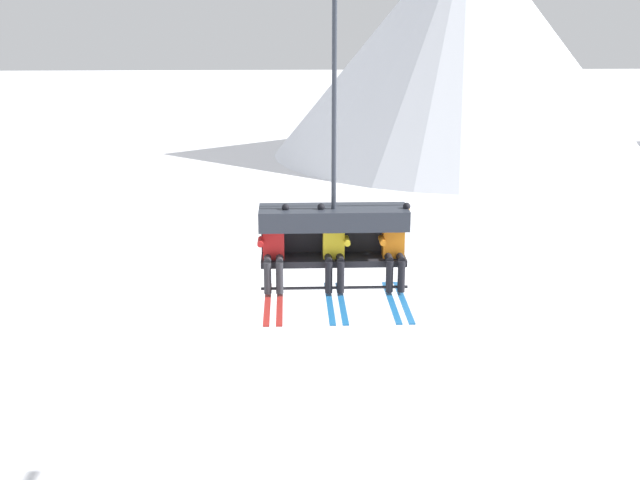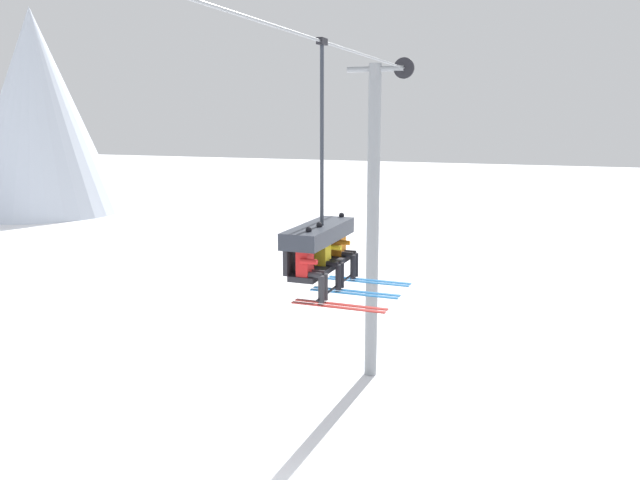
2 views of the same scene
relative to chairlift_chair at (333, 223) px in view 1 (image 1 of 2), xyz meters
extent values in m
cone|color=white|center=(9.38, 35.26, 1.26)|extent=(21.77, 21.77, 13.24)
cube|color=#232328|center=(0.00, -0.07, -0.56)|extent=(2.18, 0.48, 0.10)
cube|color=#232328|center=(0.00, 0.21, -0.29)|extent=(2.18, 0.08, 0.45)
cube|color=#2D333D|center=(0.00, -0.01, 0.09)|extent=(2.22, 0.68, 0.30)
cylinder|color=black|center=(0.00, -0.39, -0.89)|extent=(2.18, 0.04, 0.04)
cylinder|color=#2D333D|center=(0.00, -0.07, 1.86)|extent=(0.07, 0.07, 3.24)
cube|color=red|center=(-0.90, -0.09, -0.25)|extent=(0.32, 0.22, 0.52)
sphere|color=black|center=(-0.90, -0.09, 0.11)|extent=(0.22, 0.22, 0.22)
ellipsoid|color=black|center=(-0.90, -0.19, 0.11)|extent=(0.17, 0.04, 0.08)
cylinder|color=#2D2D33|center=(-0.99, -0.26, -0.47)|extent=(0.11, 0.34, 0.11)
cylinder|color=#2D2D33|center=(-0.81, -0.26, -0.47)|extent=(0.11, 0.34, 0.11)
cylinder|color=#2D2D33|center=(-0.99, -0.43, -0.71)|extent=(0.11, 0.11, 0.48)
cylinder|color=#2D2D33|center=(-0.81, -0.43, -0.71)|extent=(0.11, 0.11, 0.48)
cube|color=#B22823|center=(-0.99, -0.73, -1.00)|extent=(0.09, 1.70, 0.02)
cube|color=#B22823|center=(-0.81, -0.73, -1.00)|extent=(0.09, 1.70, 0.02)
cylinder|color=red|center=(-1.09, -0.24, -0.21)|extent=(0.09, 0.30, 0.09)
cylinder|color=red|center=(-0.71, -0.09, 0.10)|extent=(0.09, 0.09, 0.30)
sphere|color=black|center=(-0.71, -0.09, 0.27)|extent=(0.11, 0.11, 0.11)
cube|color=yellow|center=(0.00, -0.09, -0.25)|extent=(0.32, 0.22, 0.52)
sphere|color=maroon|center=(0.00, -0.09, 0.11)|extent=(0.22, 0.22, 0.22)
ellipsoid|color=black|center=(0.00, -0.19, 0.11)|extent=(0.17, 0.04, 0.08)
cylinder|color=black|center=(-0.09, -0.26, -0.47)|extent=(0.11, 0.34, 0.11)
cylinder|color=black|center=(0.09, -0.26, -0.47)|extent=(0.11, 0.34, 0.11)
cylinder|color=black|center=(-0.09, -0.43, -0.71)|extent=(0.11, 0.11, 0.48)
cylinder|color=black|center=(0.09, -0.43, -0.71)|extent=(0.11, 0.11, 0.48)
cube|color=#1E6BB2|center=(-0.09, -0.73, -1.00)|extent=(0.09, 1.70, 0.02)
cube|color=#1E6BB2|center=(0.09, -0.73, -1.00)|extent=(0.09, 1.70, 0.02)
cylinder|color=yellow|center=(-0.19, -0.09, 0.10)|extent=(0.09, 0.09, 0.30)
sphere|color=black|center=(-0.19, -0.09, 0.27)|extent=(0.11, 0.11, 0.11)
cylinder|color=yellow|center=(0.19, -0.24, -0.21)|extent=(0.09, 0.30, 0.09)
cube|color=orange|center=(0.90, -0.09, -0.25)|extent=(0.32, 0.22, 0.52)
sphere|color=black|center=(0.90, -0.09, 0.11)|extent=(0.22, 0.22, 0.22)
ellipsoid|color=black|center=(0.90, -0.19, 0.11)|extent=(0.17, 0.04, 0.08)
cylinder|color=black|center=(0.81, -0.26, -0.47)|extent=(0.11, 0.34, 0.11)
cylinder|color=black|center=(0.99, -0.26, -0.47)|extent=(0.11, 0.34, 0.11)
cylinder|color=black|center=(0.81, -0.43, -0.71)|extent=(0.11, 0.11, 0.48)
cylinder|color=black|center=(0.99, -0.43, -0.71)|extent=(0.11, 0.11, 0.48)
cube|color=#1E6BB2|center=(0.81, -0.73, -1.00)|extent=(0.09, 1.70, 0.02)
cube|color=#1E6BB2|center=(0.99, -0.73, -1.00)|extent=(0.09, 1.70, 0.02)
cylinder|color=orange|center=(0.71, -0.24, -0.21)|extent=(0.09, 0.30, 0.09)
cylinder|color=orange|center=(1.09, -0.09, 0.10)|extent=(0.09, 0.09, 0.30)
sphere|color=black|center=(1.09, -0.09, 0.27)|extent=(0.11, 0.11, 0.11)
camera|label=1|loc=(-0.65, -11.58, 3.13)|focal=45.00mm
camera|label=2|loc=(-10.74, -4.10, 2.19)|focal=35.00mm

